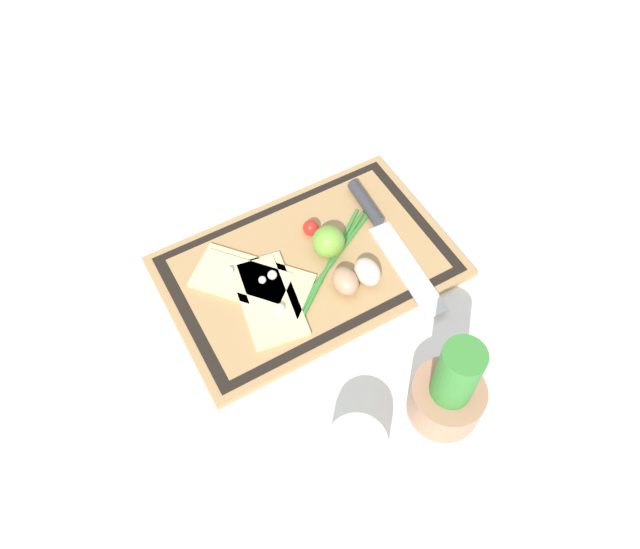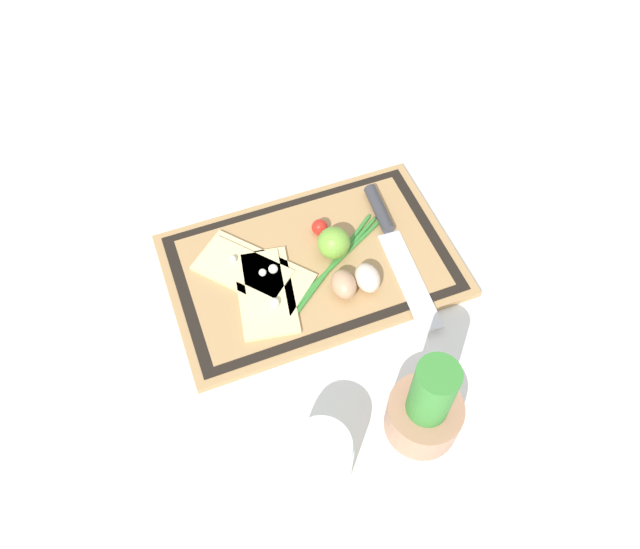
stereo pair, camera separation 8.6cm
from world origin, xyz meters
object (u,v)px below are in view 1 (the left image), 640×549
at_px(pizza_slice_near, 251,279).
at_px(egg_brown, 345,281).
at_px(cherry_tomato_red, 311,228).
at_px(sauce_jar, 355,455).
at_px(egg_pink, 367,272).
at_px(knife, 379,223).
at_px(lime, 328,242).
at_px(herb_pot, 449,392).
at_px(pizza_slice_far, 268,298).

height_order(pizza_slice_near, egg_brown, egg_brown).
xyz_separation_m(cherry_tomato_red, sauce_jar, (0.14, 0.38, 0.01)).
bearing_deg(egg_pink, sauce_jar, 54.73).
xyz_separation_m(knife, sauce_jar, (0.25, 0.33, 0.02)).
distance_m(lime, cherry_tomato_red, 0.05).
xyz_separation_m(herb_pot, sauce_jar, (0.16, 0.01, -0.02)).
distance_m(knife, egg_pink, 0.11).
height_order(pizza_slice_far, herb_pot, herb_pot).
relative_size(pizza_slice_near, egg_brown, 3.88).
bearing_deg(herb_pot, lime, -88.48).
bearing_deg(pizza_slice_far, cherry_tomato_red, -146.57).
height_order(pizza_slice_near, cherry_tomato_red, cherry_tomato_red).
distance_m(pizza_slice_near, herb_pot, 0.37).
relative_size(lime, cherry_tomato_red, 1.97).
bearing_deg(lime, knife, -178.29).
bearing_deg(cherry_tomato_red, sauce_jar, 69.36).
distance_m(knife, cherry_tomato_red, 0.12).
distance_m(pizza_slice_far, egg_brown, 0.13).
relative_size(egg_pink, herb_pot, 0.29).
relative_size(cherry_tomato_red, sauce_jar, 0.31).
bearing_deg(pizza_slice_far, sauce_jar, 86.95).
bearing_deg(sauce_jar, egg_pink, -125.27).
height_order(pizza_slice_near, herb_pot, herb_pot).
distance_m(pizza_slice_near, pizza_slice_far, 0.05).
height_order(pizza_slice_near, lime, lime).
xyz_separation_m(pizza_slice_near, pizza_slice_far, (-0.01, 0.05, 0.00)).
height_order(pizza_slice_far, egg_pink, egg_pink).
xyz_separation_m(knife, egg_brown, (0.12, 0.08, 0.01)).
bearing_deg(lime, pizza_slice_near, -4.44).
bearing_deg(pizza_slice_far, pizza_slice_near, -78.84).
height_order(knife, sauce_jar, sauce_jar).
height_order(egg_pink, herb_pot, herb_pot).
bearing_deg(knife, herb_pot, 73.66).
relative_size(knife, egg_brown, 5.65).
relative_size(knife, lime, 5.40).
xyz_separation_m(egg_pink, lime, (0.03, -0.08, 0.01)).
xyz_separation_m(egg_brown, herb_pot, (-0.02, 0.25, 0.03)).
bearing_deg(sauce_jar, knife, -127.32).
bearing_deg(pizza_slice_near, herb_pot, 114.25).
xyz_separation_m(lime, herb_pot, (-0.01, 0.32, 0.02)).
bearing_deg(egg_brown, knife, -145.59).
xyz_separation_m(pizza_slice_near, knife, (-0.25, 0.01, 0.00)).
bearing_deg(knife, cherry_tomato_red, -22.59).
xyz_separation_m(pizza_slice_far, egg_brown, (-0.12, 0.04, 0.01)).
distance_m(egg_brown, cherry_tomato_red, 0.13).
bearing_deg(cherry_tomato_red, knife, 157.41).
distance_m(pizza_slice_near, sauce_jar, 0.34).
bearing_deg(egg_brown, cherry_tomato_red, -93.04).
relative_size(knife, egg_pink, 5.65).
bearing_deg(sauce_jar, lime, -114.34).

